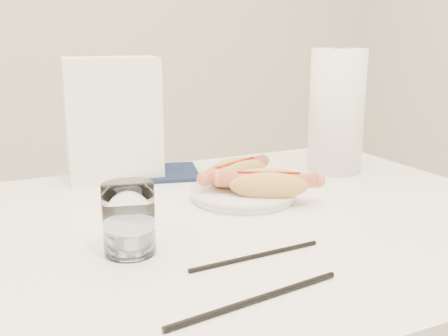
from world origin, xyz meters
name	(u,v)px	position (x,y,z in m)	size (l,w,h in m)	color
table	(191,258)	(0.00, 0.00, 0.69)	(1.20, 0.80, 0.75)	white
plate	(243,195)	(0.14, 0.08, 0.76)	(0.19, 0.19, 0.02)	white
hotdog_left	(235,173)	(0.14, 0.12, 0.79)	(0.17, 0.12, 0.05)	tan
hotdog_right	(269,184)	(0.16, 0.03, 0.79)	(0.17, 0.13, 0.05)	#D9AB55
water_glass	(129,219)	(-0.12, -0.07, 0.80)	(0.07, 0.07, 0.10)	silver
chopstick_near	(256,256)	(0.03, -0.16, 0.75)	(0.01, 0.01, 0.20)	black
chopstick_far	(256,299)	(-0.03, -0.27, 0.75)	(0.01, 0.01, 0.24)	black
napkin_box	(113,119)	(-0.04, 0.33, 0.88)	(0.19, 0.11, 0.25)	white
navy_napkin	(164,173)	(0.06, 0.31, 0.75)	(0.15, 0.15, 0.01)	#121D39
paper_towel_roll	(337,111)	(0.42, 0.18, 0.88)	(0.12, 0.12, 0.27)	white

